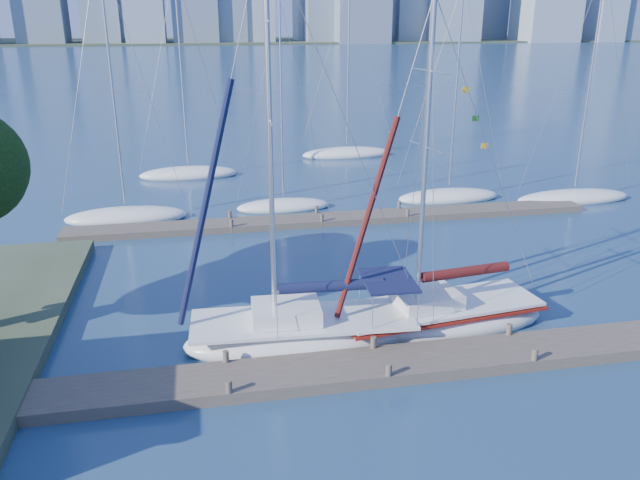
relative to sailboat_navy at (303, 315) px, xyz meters
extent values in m
plane|color=navy|center=(2.20, -2.36, -1.13)|extent=(700.00, 700.00, 0.00)
cube|color=#494035|center=(2.20, -2.36, -0.93)|extent=(26.00, 2.00, 0.40)
cube|color=#494035|center=(4.20, 13.64, -0.95)|extent=(30.00, 1.80, 0.36)
cube|color=#38472D|center=(2.20, 317.64, -1.13)|extent=(800.00, 100.00, 1.50)
ellipsoid|color=white|center=(0.00, 0.00, -0.88)|extent=(8.63, 3.21, 1.49)
cube|color=white|center=(0.00, 0.00, -0.19)|extent=(7.99, 2.95, 0.12)
cube|color=white|center=(-0.59, 0.03, 0.16)|extent=(2.47, 1.93, 0.55)
cylinder|color=silver|center=(-0.99, 0.05, 6.25)|extent=(0.18, 0.18, 12.77)
cylinder|color=silver|center=(1.02, -0.05, 0.96)|extent=(4.03, 0.30, 0.10)
cylinder|color=black|center=(1.02, -0.05, 1.06)|extent=(3.72, 0.58, 0.40)
cube|color=black|center=(3.06, -0.15, 1.15)|extent=(1.91, 2.45, 0.08)
ellipsoid|color=white|center=(5.27, 0.32, -0.89)|extent=(8.49, 3.72, 1.44)
cube|color=white|center=(5.27, 0.32, -0.22)|extent=(7.86, 3.43, 0.12)
cube|color=white|center=(4.70, 0.25, 0.12)|extent=(2.51, 2.03, 0.53)
cylinder|color=silver|center=(4.32, 0.20, 5.25)|extent=(0.17, 0.17, 10.85)
cylinder|color=silver|center=(6.25, 0.45, 0.89)|extent=(3.87, 0.59, 0.10)
cylinder|color=#501111|center=(6.25, 0.45, 0.98)|extent=(3.60, 0.84, 0.38)
cube|color=maroon|center=(5.27, 0.32, -0.38)|extent=(8.05, 3.56, 0.10)
ellipsoid|color=white|center=(-7.65, 16.21, -0.92)|extent=(7.28, 4.47, 1.15)
cylinder|color=silver|center=(-7.65, 16.21, 6.74)|extent=(0.13, 0.13, 13.64)
ellipsoid|color=white|center=(1.57, 16.73, -0.96)|extent=(5.94, 2.79, 0.97)
cylinder|color=silver|center=(1.57, 16.73, 5.33)|extent=(0.11, 0.11, 11.17)
ellipsoid|color=white|center=(12.28, 16.75, -0.93)|extent=(7.03, 3.72, 1.09)
cylinder|color=silver|center=(12.28, 16.75, 5.94)|extent=(0.12, 0.12, 12.16)
ellipsoid|color=white|center=(20.03, 15.00, -0.93)|extent=(7.72, 2.28, 1.09)
cylinder|color=silver|center=(20.03, 15.00, 6.41)|extent=(0.12, 0.12, 13.09)
ellipsoid|color=white|center=(-4.17, 26.21, -0.92)|extent=(7.49, 4.73, 1.17)
cylinder|color=silver|center=(-4.17, 26.21, 6.49)|extent=(0.13, 0.13, 13.11)
ellipsoid|color=white|center=(8.94, 31.12, -0.92)|extent=(7.95, 3.91, 1.18)
cylinder|color=silver|center=(8.94, 31.12, 6.45)|extent=(0.13, 0.13, 13.02)
cube|color=#909CAD|center=(-45.34, 307.07, 18.08)|extent=(16.15, 17.61, 38.43)
cube|color=slate|center=(-2.01, 284.32, 17.43)|extent=(20.05, 16.86, 37.12)
cube|color=#7F8DA4|center=(196.70, 276.69, 15.80)|extent=(14.42, 21.38, 33.86)
camera|label=1|loc=(-3.16, -19.64, 9.91)|focal=35.00mm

